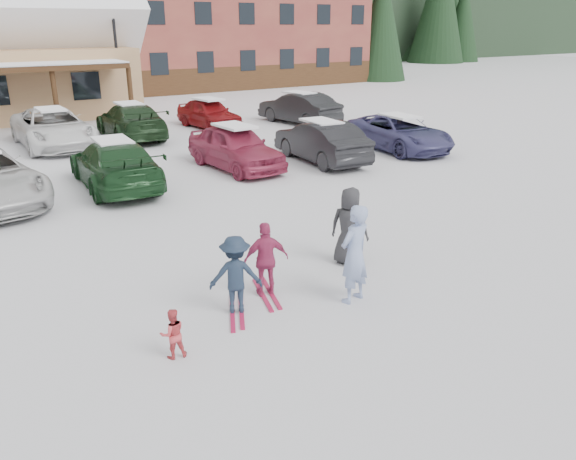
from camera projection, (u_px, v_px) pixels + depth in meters
ground at (303, 298)px, 10.54m from camera, size 160.00×160.00×0.00m
lamp_post at (117, 56)px, 30.13m from camera, size 0.50×0.25×5.59m
conifer_1 at (382, 6)px, 48.84m from camera, size 4.84×4.84×11.22m
conifer_3 at (66, 20)px, 46.52m from camera, size 3.96×3.96×9.18m
conifer_4 at (324, 7)px, 61.81m from camera, size 5.06×5.06×11.73m
adult_skier at (354, 254)px, 10.15m from camera, size 0.77×0.60×1.87m
toddler_red at (173, 334)px, 8.56m from camera, size 0.44×0.36×0.82m
child_navy at (236, 275)px, 9.81m from camera, size 1.07×0.90×1.45m
skis_child_navy at (237, 311)px, 10.05m from camera, size 0.80×1.34×0.03m
child_magenta at (266, 259)px, 10.44m from camera, size 0.92×0.58×1.45m
skis_child_magenta at (267, 294)px, 10.69m from camera, size 0.59×1.40×0.03m
bystander_dark at (349, 226)px, 11.82m from camera, size 0.91×0.98×1.68m
parked_car_3 at (115, 164)px, 17.41m from camera, size 2.41×5.28×1.50m
parked_car_4 at (235, 147)px, 19.68m from camera, size 2.07×4.59×1.53m
parked_car_5 at (321, 142)px, 20.69m from camera, size 1.94×4.68×1.51m
parked_car_6 at (399, 133)px, 22.67m from camera, size 2.66×5.14×1.38m
parked_car_10 at (53, 128)px, 23.16m from camera, size 2.66×5.68×1.57m
parked_car_11 at (131, 121)px, 24.90m from camera, size 2.38×5.40×1.54m
parked_car_12 at (209, 113)px, 27.46m from camera, size 2.10×4.29×1.41m
parked_car_13 at (299, 108)px, 28.63m from camera, size 2.38×4.95×1.57m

